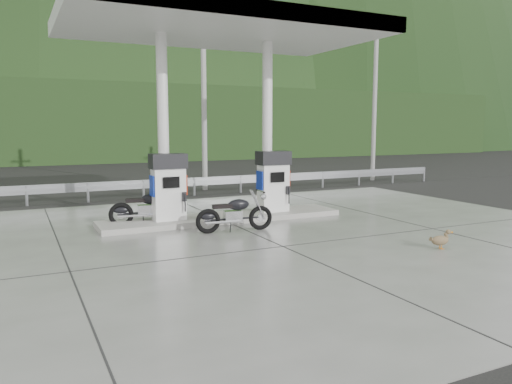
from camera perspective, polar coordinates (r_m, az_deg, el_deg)
name	(u,v)px	position (r m, az deg, el deg)	size (l,w,h in m)	color
ground	(263,238)	(12.11, 0.79, -5.33)	(160.00, 160.00, 0.00)	black
forecourt_apron	(263,238)	(12.11, 0.79, -5.28)	(18.00, 14.00, 0.02)	slate
pump_island	(224,218)	(14.33, -3.71, -2.96)	(7.00, 1.40, 0.15)	#98958D
gas_pump_left	(169,187)	(13.66, -9.97, 0.57)	(0.95, 0.55, 1.80)	white
gas_pump_right	(273,181)	(14.86, 1.98, 1.22)	(0.95, 0.55, 1.80)	white
canopy_column_left	(163,127)	(13.95, -10.57, 7.28)	(0.30, 0.30, 5.00)	white
canopy_column_right	(267,127)	(15.12, 1.29, 7.41)	(0.30, 0.30, 5.00)	white
canopy_roof	(222,28)	(14.35, -3.89, 18.24)	(8.50, 5.00, 0.40)	white
guardrail	(169,179)	(19.40, -9.89, 1.50)	(26.00, 0.16, 1.42)	#979A9F
road	(148,187)	(22.84, -12.29, 0.54)	(60.00, 7.00, 0.01)	black
utility_pole_b	(204,95)	(21.38, -5.98, 10.94)	(0.22, 0.22, 8.00)	gray
utility_pole_c	(375,100)	(25.88, 13.41, 10.16)	(0.22, 0.22, 8.00)	gray
tree_band	(88,123)	(40.90, -18.62, 7.50)	(80.00, 6.00, 6.00)	black
forested_hills	(58,148)	(70.80, -21.67, 4.74)	(100.00, 40.00, 140.00)	black
motorcycle_left	(148,208)	(13.90, -12.20, -1.81)	(1.96, 0.62, 0.93)	black
motorcycle_right	(235,214)	(12.75, -2.45, -2.54)	(1.90, 0.60, 0.90)	black
duck	(440,241)	(11.70, 20.28, -5.24)	(0.50, 0.14, 0.36)	brown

